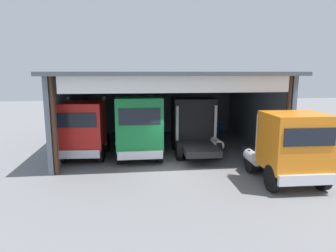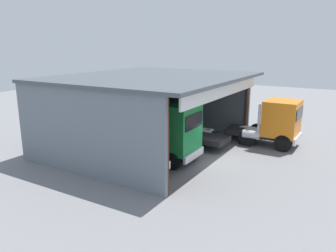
{
  "view_description": "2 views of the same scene",
  "coord_description": "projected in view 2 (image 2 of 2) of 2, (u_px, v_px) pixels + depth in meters",
  "views": [
    {
      "loc": [
        -2.18,
        -14.52,
        4.97
      ],
      "look_at": [
        0.0,
        3.59,
        1.68
      ],
      "focal_mm": 31.96,
      "sensor_mm": 36.0,
      "label": 1
    },
    {
      "loc": [
        -18.2,
        -7.21,
        6.92
      ],
      "look_at": [
        0.0,
        3.59,
        1.68
      ],
      "focal_mm": 34.92,
      "sensor_mm": 36.0,
      "label": 2
    }
  ],
  "objects": [
    {
      "name": "truck_black_center_left_bay",
      "position": [
        182.0,
        120.0,
        23.06
      ],
      "size": [
        2.76,
        4.99,
        3.38
      ],
      "rotation": [
        0.0,
        0.0,
        -0.04
      ],
      "color": "black",
      "rests_on": "ground"
    },
    {
      "name": "ground_plane",
      "position": [
        217.0,
        159.0,
        20.43
      ],
      "size": [
        80.0,
        80.0,
        0.0
      ],
      "primitive_type": "plane",
      "color": "slate",
      "rests_on": "ground"
    },
    {
      "name": "truck_red_right_bay",
      "position": [
        132.0,
        146.0,
        17.22
      ],
      "size": [
        2.6,
        5.27,
        3.53
      ],
      "rotation": [
        0.0,
        0.0,
        3.09
      ],
      "color": "red",
      "rests_on": "ground"
    },
    {
      "name": "truck_green_center_right_bay",
      "position": [
        172.0,
        131.0,
        19.54
      ],
      "size": [
        2.7,
        4.86,
        3.63
      ],
      "rotation": [
        0.0,
        0.0,
        3.15
      ],
      "color": "#197F3D",
      "rests_on": "ground"
    },
    {
      "name": "workshop_shed",
      "position": [
        139.0,
        97.0,
        22.5
      ],
      "size": [
        12.98,
        11.23,
        4.99
      ],
      "color": "slate",
      "rests_on": "ground"
    },
    {
      "name": "oil_drum",
      "position": [
        140.0,
        123.0,
        28.2
      ],
      "size": [
        0.58,
        0.58,
        0.86
      ],
      "primitive_type": "cylinder",
      "color": "#B21E19",
      "rests_on": "ground"
    },
    {
      "name": "truck_orange_center_bay",
      "position": [
        276.0,
        122.0,
        22.76
      ],
      "size": [
        2.69,
        5.09,
        3.26
      ],
      "rotation": [
        0.0,
        0.0,
        3.12
      ],
      "color": "orange",
      "rests_on": "ground"
    },
    {
      "name": "tool_cart",
      "position": [
        143.0,
        121.0,
        28.29
      ],
      "size": [
        0.9,
        0.6,
        1.0
      ],
      "primitive_type": "cube",
      "color": "#1E59A5",
      "rests_on": "ground"
    }
  ]
}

